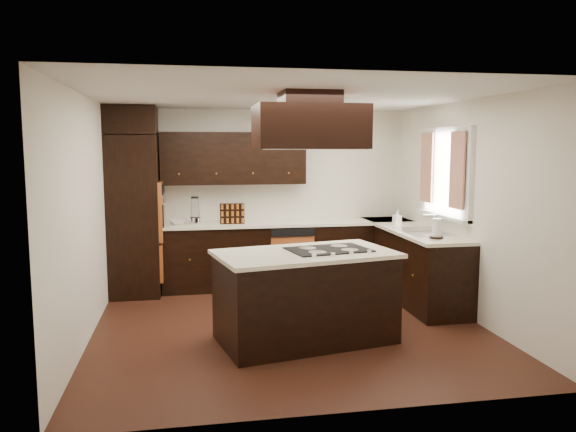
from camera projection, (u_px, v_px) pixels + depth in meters
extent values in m
cube|color=#512818|center=(289.00, 326.00, 6.23)|extent=(4.20, 4.20, 0.02)
cube|color=silver|center=(289.00, 95.00, 5.92)|extent=(4.20, 4.20, 0.02)
cube|color=silver|center=(263.00, 197.00, 8.13)|extent=(4.20, 0.02, 2.50)
cube|color=silver|center=(342.00, 248.00, 4.01)|extent=(4.20, 0.02, 2.50)
cube|color=silver|center=(85.00, 218.00, 5.70)|extent=(0.02, 4.20, 2.50)
cube|color=silver|center=(469.00, 210.00, 6.45)|extent=(0.02, 4.20, 2.50)
cube|color=black|center=(134.00, 216.00, 7.44)|extent=(0.65, 0.75, 2.12)
cube|color=#CD642B|center=(161.00, 211.00, 7.50)|extent=(0.05, 0.62, 0.78)
cube|color=black|center=(268.00, 256.00, 7.93)|extent=(2.93, 0.60, 0.88)
cube|color=black|center=(411.00, 264.00, 7.37)|extent=(0.60, 2.40, 0.88)
cube|color=white|center=(268.00, 224.00, 7.86)|extent=(2.93, 0.63, 0.04)
cube|color=white|center=(411.00, 229.00, 7.31)|extent=(0.63, 2.40, 0.04)
cube|color=black|center=(234.00, 158.00, 7.81)|extent=(2.00, 0.34, 0.72)
cube|color=#CD642B|center=(293.00, 262.00, 7.70)|extent=(0.60, 0.05, 0.72)
cube|color=white|center=(445.00, 173.00, 6.93)|extent=(0.06, 1.32, 1.12)
cube|color=white|center=(448.00, 173.00, 6.93)|extent=(0.00, 1.20, 1.00)
cube|color=beige|center=(457.00, 170.00, 6.50)|extent=(0.02, 0.34, 0.90)
cube|color=beige|center=(427.00, 168.00, 7.32)|extent=(0.02, 0.34, 0.90)
cube|color=silver|center=(423.00, 232.00, 6.97)|extent=(0.52, 0.84, 0.01)
cube|color=black|center=(305.00, 298.00, 5.70)|extent=(1.85, 1.25, 0.88)
cube|color=white|center=(305.00, 254.00, 5.65)|extent=(1.93, 1.32, 0.04)
cube|color=black|center=(329.00, 250.00, 5.74)|extent=(0.90, 0.69, 0.01)
cube|color=black|center=(309.00, 127.00, 5.44)|extent=(1.05, 0.72, 0.42)
cube|color=black|center=(309.00, 98.00, 5.41)|extent=(0.55, 0.50, 0.13)
cylinder|color=silver|center=(195.00, 221.00, 7.61)|extent=(0.15, 0.15, 0.10)
cone|color=silver|center=(195.00, 208.00, 7.59)|extent=(0.13, 0.13, 0.26)
cube|color=black|center=(232.00, 214.00, 7.69)|extent=(0.34, 0.10, 0.28)
imported|color=white|center=(178.00, 222.00, 7.64)|extent=(0.27, 0.27, 0.06)
imported|color=white|center=(397.00, 218.00, 7.52)|extent=(0.10, 0.11, 0.21)
cylinder|color=white|center=(437.00, 228.00, 6.45)|extent=(0.12, 0.12, 0.23)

